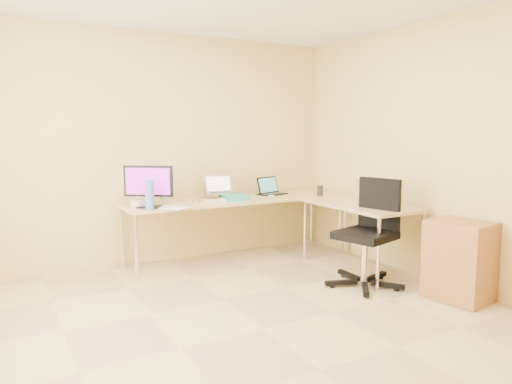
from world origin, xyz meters
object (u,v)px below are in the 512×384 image
keyboard (217,200)px  cabinet (459,260)px  laptop_return (374,194)px  monitor (149,186)px  laptop_center (220,185)px  office_chair (365,236)px  desk_return (359,237)px  water_bottle (149,195)px  mug (165,199)px  desk_fan (136,190)px  desk_main (238,229)px  laptop_black (273,186)px

keyboard → cabinet: size_ratio=0.53×
laptop_return → monitor: bearing=52.4°
laptop_center → laptop_return: laptop_center is taller
office_chair → cabinet: 0.86m
desk_return → water_bottle: water_bottle is taller
laptop_return → cabinet: bearing=170.1°
mug → water_bottle: (-0.26, -0.32, 0.10)m
water_bottle → desk_fan: size_ratio=1.00×
desk_return → office_chair: office_chair is taller
desk_main → laptop_center: (-0.18, 0.08, 0.52)m
desk_main → desk_fan: size_ratio=8.89×
laptop_center → water_bottle: water_bottle is taller
mug → cabinet: mug is taller
water_bottle → office_chair: water_bottle is taller
desk_main → keyboard: size_ratio=7.01×
desk_return → monitor: bearing=157.4°
laptop_center → desk_main: bearing=-16.4°
laptop_black → mug: 1.39m
water_bottle → cabinet: (2.25, -1.85, -0.52)m
desk_fan → laptop_return: desk_fan is taller
laptop_black → desk_fan: desk_fan is taller
cabinet → office_chair: bearing=115.8°
office_chair → laptop_return: bearing=23.8°
desk_return → mug: size_ratio=11.70×
desk_fan → office_chair: 2.45m
monitor → keyboard: size_ratio=1.34×
mug → cabinet: (1.99, -2.16, -0.42)m
laptop_return → desk_fan: bearing=45.7°
cabinet → desk_fan: bearing=124.9°
keyboard → water_bottle: 0.87m
laptop_center → desk_return: bearing=-35.3°
laptop_center → laptop_black: bearing=7.2°
desk_fan → cabinet: desk_fan is taller
desk_main → mug: (-0.87, 0.02, 0.42)m
desk_return → laptop_return: (0.09, -0.11, 0.47)m
laptop_center → mug: bearing=-167.0°
laptop_center → cabinet: (1.31, -2.23, -0.53)m
desk_main → desk_return: 1.40m
monitor → keyboard: bearing=39.5°
keyboard → mug: bearing=160.4°
monitor → desk_fan: (-0.04, 0.34, -0.07)m
mug → office_chair: 2.13m
desk_return → monitor: 2.31m
mug → cabinet: bearing=-47.4°
laptop_center → monitor: bearing=-158.3°
laptop_center → desk_fan: size_ratio=1.07×
water_bottle → laptop_return: (2.19, -0.81, -0.04)m
laptop_center → desk_fan: 0.95m
laptop_black → desk_fan: bearing=157.9°
laptop_center → laptop_black: size_ratio=0.93×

